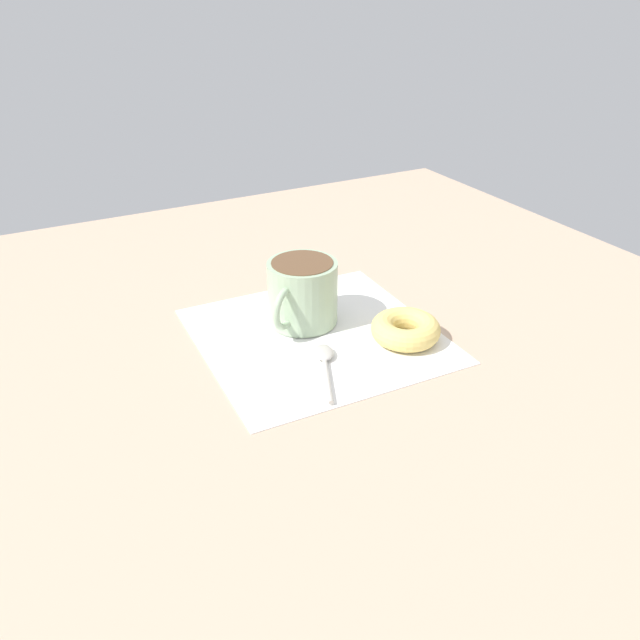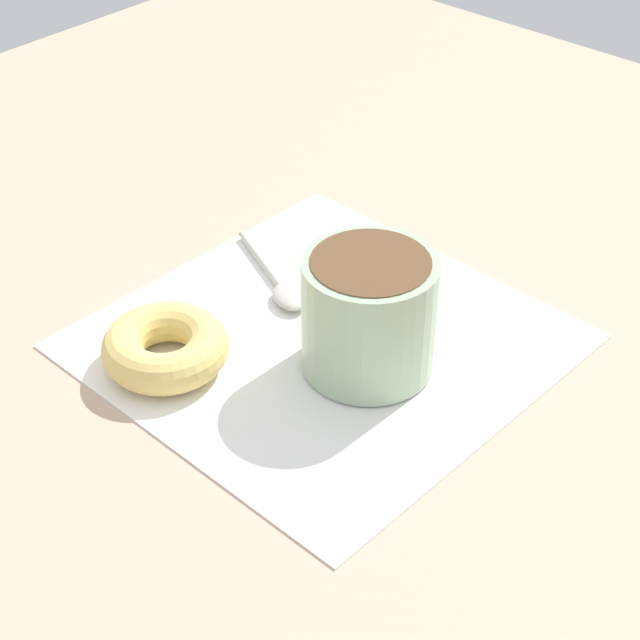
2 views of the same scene
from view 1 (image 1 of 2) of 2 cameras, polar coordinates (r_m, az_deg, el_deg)
The scene contains 5 objects.
ground_plane at distance 80.98cm, azimuth 0.31°, elevation -2.65°, with size 120.00×120.00×2.00cm, color tan.
napkin at distance 81.89cm, azimuth -0.00°, elevation -1.31°, with size 29.78×29.78×0.30cm, color white.
coffee_cup at distance 82.63cm, azimuth -1.53°, elevation 2.64°, with size 11.36×9.73×8.66cm.
donut at distance 80.58cm, azimuth 7.83°, elevation -0.83°, with size 8.95×8.95×2.94cm, color #E5C66B.
spoon at distance 75.73cm, azimuth 0.43°, elevation -3.62°, with size 6.07×11.47×0.90cm.
Camera 1 is at (32.42, 60.52, 41.94)cm, focal length 35.00 mm.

